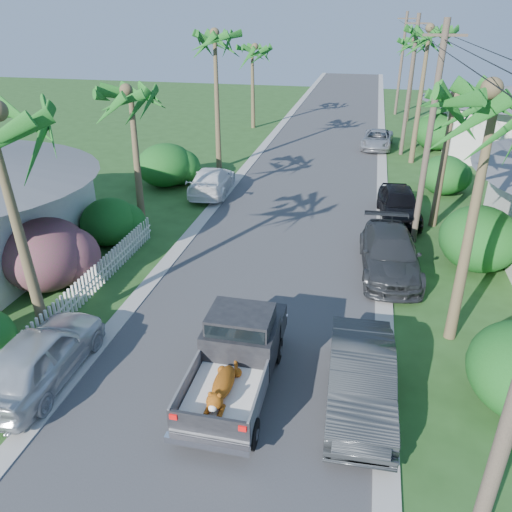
% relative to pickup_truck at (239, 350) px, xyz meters
% --- Properties ---
extents(ground, '(120.00, 120.00, 0.00)m').
position_rel_pickup_truck_xyz_m(ground, '(-0.31, -2.43, -1.01)').
color(ground, '#254B1C').
rests_on(ground, ground).
extents(road, '(8.00, 100.00, 0.02)m').
position_rel_pickup_truck_xyz_m(road, '(-0.31, 22.57, -1.00)').
color(road, '#38383A').
rests_on(road, ground).
extents(curb_left, '(0.60, 100.00, 0.06)m').
position_rel_pickup_truck_xyz_m(curb_left, '(-4.61, 22.57, -0.98)').
color(curb_left, '#A5A39E').
rests_on(curb_left, ground).
extents(curb_right, '(0.60, 100.00, 0.06)m').
position_rel_pickup_truck_xyz_m(curb_right, '(3.99, 22.57, -0.98)').
color(curb_right, '#A5A39E').
rests_on(curb_right, ground).
extents(pickup_truck, '(1.98, 5.12, 2.06)m').
position_rel_pickup_truck_xyz_m(pickup_truck, '(0.00, 0.00, 0.00)').
color(pickup_truck, black).
rests_on(pickup_truck, ground).
extents(parked_car_rn, '(1.84, 4.77, 1.55)m').
position_rel_pickup_truck_xyz_m(parked_car_rn, '(3.29, -0.20, -0.24)').
color(parked_car_rn, '#2C2F31').
rests_on(parked_car_rn, ground).
extents(parked_car_rm, '(2.54, 5.47, 1.55)m').
position_rel_pickup_truck_xyz_m(parked_car_rm, '(4.15, 7.44, -0.24)').
color(parked_car_rm, '#2D2F32').
rests_on(parked_car_rm, ground).
extents(parked_car_rf, '(2.25, 4.70, 1.55)m').
position_rel_pickup_truck_xyz_m(parked_car_rf, '(4.69, 13.12, -0.24)').
color(parked_car_rf, black).
rests_on(parked_car_rf, ground).
extents(parked_car_rd, '(2.44, 4.69, 1.26)m').
position_rel_pickup_truck_xyz_m(parked_car_rd, '(3.59, 26.93, -0.38)').
color(parked_car_rd, '#ABADB2').
rests_on(parked_car_rd, ground).
extents(parked_car_ln, '(1.95, 4.65, 1.57)m').
position_rel_pickup_truck_xyz_m(parked_car_ln, '(-5.31, -1.16, -0.22)').
color(parked_car_ln, silver).
rests_on(parked_car_ln, ground).
extents(parked_car_lf, '(2.42, 5.05, 1.42)m').
position_rel_pickup_truck_xyz_m(parked_car_lf, '(-5.31, 14.80, -0.30)').
color(parked_car_lf, white).
rests_on(parked_car_lf, ground).
extents(palm_l_b, '(4.40, 4.40, 7.40)m').
position_rel_pickup_truck_xyz_m(palm_l_b, '(-7.11, 9.57, 5.14)').
color(palm_l_b, brown).
rests_on(palm_l_b, ground).
extents(palm_l_c, '(4.40, 4.40, 9.20)m').
position_rel_pickup_truck_xyz_m(palm_l_c, '(-6.31, 19.57, 6.90)').
color(palm_l_c, brown).
rests_on(palm_l_c, ground).
extents(palm_l_d, '(4.40, 4.40, 7.70)m').
position_rel_pickup_truck_xyz_m(palm_l_d, '(-6.81, 31.57, 5.43)').
color(palm_l_d, brown).
rests_on(palm_l_d, ground).
extents(palm_r_a, '(4.40, 4.40, 8.70)m').
position_rel_pickup_truck_xyz_m(palm_r_a, '(5.99, 3.57, 6.41)').
color(palm_r_a, brown).
rests_on(palm_r_a, ground).
extents(palm_r_b, '(4.40, 4.40, 7.20)m').
position_rel_pickup_truck_xyz_m(palm_r_b, '(6.29, 12.57, 4.94)').
color(palm_r_b, brown).
rests_on(palm_r_b, ground).
extents(palm_r_c, '(4.40, 4.40, 9.40)m').
position_rel_pickup_truck_xyz_m(palm_r_c, '(5.89, 23.57, 7.10)').
color(palm_r_c, brown).
rests_on(palm_r_c, ground).
extents(palm_r_d, '(4.40, 4.40, 8.00)m').
position_rel_pickup_truck_xyz_m(palm_r_d, '(6.19, 37.57, 5.73)').
color(palm_r_d, brown).
rests_on(palm_r_d, ground).
extents(shrub_l_b, '(3.00, 3.30, 2.60)m').
position_rel_pickup_truck_xyz_m(shrub_l_b, '(-8.11, 3.57, 0.29)').
color(shrub_l_b, '#AF1964').
rests_on(shrub_l_b, ground).
extents(shrub_l_c, '(2.40, 2.64, 2.00)m').
position_rel_pickup_truck_xyz_m(shrub_l_c, '(-7.71, 7.57, -0.01)').
color(shrub_l_c, '#144715').
rests_on(shrub_l_c, ground).
extents(shrub_l_d, '(3.20, 3.52, 2.40)m').
position_rel_pickup_truck_xyz_m(shrub_l_d, '(-8.31, 15.57, 0.19)').
color(shrub_l_d, '#144715').
rests_on(shrub_l_d, ground).
extents(shrub_r_b, '(3.00, 3.30, 2.50)m').
position_rel_pickup_truck_xyz_m(shrub_r_b, '(7.49, 8.57, 0.24)').
color(shrub_r_b, '#144715').
rests_on(shrub_r_b, ground).
extents(shrub_r_c, '(2.60, 2.86, 2.10)m').
position_rel_pickup_truck_xyz_m(shrub_r_c, '(7.19, 17.57, 0.04)').
color(shrub_r_c, '#144715').
rests_on(shrub_r_c, ground).
extents(shrub_r_d, '(3.20, 3.52, 2.60)m').
position_rel_pickup_truck_xyz_m(shrub_r_d, '(7.69, 27.57, 0.29)').
color(shrub_r_d, '#144715').
rests_on(shrub_r_d, ground).
extents(picket_fence, '(0.10, 11.00, 1.00)m').
position_rel_pickup_truck_xyz_m(picket_fence, '(-6.31, 3.07, -0.51)').
color(picket_fence, white).
rests_on(picket_fence, ground).
extents(utility_pole_b, '(1.60, 0.26, 9.00)m').
position_rel_pickup_truck_xyz_m(utility_pole_b, '(5.29, 10.57, 3.59)').
color(utility_pole_b, brown).
rests_on(utility_pole_b, ground).
extents(utility_pole_c, '(1.60, 0.26, 9.00)m').
position_rel_pickup_truck_xyz_m(utility_pole_c, '(5.29, 25.57, 3.59)').
color(utility_pole_c, brown).
rests_on(utility_pole_c, ground).
extents(utility_pole_d, '(1.60, 0.26, 9.00)m').
position_rel_pickup_truck_xyz_m(utility_pole_d, '(5.29, 40.57, 3.59)').
color(utility_pole_d, brown).
rests_on(utility_pole_d, ground).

